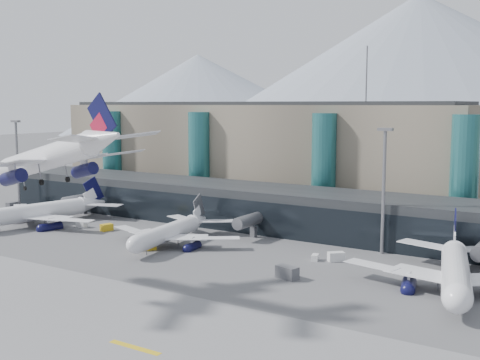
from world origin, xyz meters
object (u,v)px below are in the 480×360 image
object	(u,v)px
veh_a	(82,224)
veh_g	(315,257)
jet_parked_mid	(174,226)
lightmast_left	(17,158)
veh_h	(147,245)
veh_c	(287,272)
hero_jet	(58,149)
veh_d	(336,257)
veh_f	(12,205)
veh_b	(107,227)
jet_parked_right	(455,259)
jet_parked_left	(49,206)
lightmast_mid	(384,184)

from	to	relation	value
veh_a	veh_g	world-z (taller)	veh_a
veh_a	jet_parked_mid	bearing A→B (deg)	0.42
lightmast_left	veh_h	world-z (taller)	lightmast_left
lightmast_left	veh_c	bearing A→B (deg)	-12.77
veh_g	hero_jet	bearing A→B (deg)	-45.64
veh_d	veh_f	xyz separation A→B (m)	(-104.05, 4.68, 0.03)
veh_b	veh_d	size ratio (longest dim) A/B	0.91
veh_b	veh_h	bearing A→B (deg)	-98.13
lightmast_left	veh_d	world-z (taller)	lightmast_left
hero_jet	jet_parked_mid	distance (m)	42.63
jet_parked_mid	veh_a	world-z (taller)	jet_parked_mid
veh_g	veh_f	bearing A→B (deg)	-107.55
veh_c	veh_d	distance (m)	15.71
jet_parked_right	veh_f	xyz separation A→B (m)	(-127.38, 9.54, -3.79)
hero_jet	veh_a	xyz separation A→B (m)	(-37.32, 38.73, -22.52)
veh_c	veh_f	bearing A→B (deg)	-176.94
jet_parked_left	jet_parked_mid	world-z (taller)	jet_parked_left
veh_a	veh_b	bearing A→B (deg)	5.51
veh_h	jet_parked_left	bearing A→B (deg)	119.67
veh_c	veh_h	xyz separation A→B (m)	(-34.66, 2.79, -0.03)
lightmast_left	hero_jet	world-z (taller)	hero_jet
lightmast_mid	veh_d	world-z (taller)	lightmast_mid
veh_h	jet_parked_mid	bearing A→B (deg)	30.98
veh_a	veh_d	world-z (taller)	veh_d
hero_jet	veh_f	distance (m)	91.57
jet_parked_mid	hero_jet	bearing A→B (deg)	-177.42
lightmast_left	veh_g	distance (m)	102.29
veh_a	veh_h	xyz separation A→B (m)	(28.90, -9.07, 0.26)
veh_g	lightmast_left	bearing A→B (deg)	-109.19
veh_a	veh_f	size ratio (longest dim) A/B	0.88
veh_b	veh_c	bearing A→B (deg)	-86.24
veh_a	veh_h	distance (m)	30.29
jet_parked_mid	jet_parked_left	bearing A→B (deg)	81.56
veh_f	hero_jet	bearing A→B (deg)	-126.12
lightmast_mid	veh_f	xyz separation A→B (m)	(-109.51, -5.94, -13.50)
lightmast_mid	veh_g	size ratio (longest dim) A/B	12.24
veh_g	veh_h	xyz separation A→B (m)	(-33.56, -10.91, 0.46)
veh_d	veh_g	size ratio (longest dim) A/B	1.49
hero_jet	veh_d	bearing A→B (deg)	63.78
veh_c	veh_h	size ratio (longest dim) A/B	1.02
jet_parked_left	veh_c	world-z (taller)	jet_parked_left
lightmast_left	veh_c	size ratio (longest dim) A/B	6.46
veh_d	hero_jet	bearing A→B (deg)	-167.23
lightmast_mid	jet_parked_left	distance (m)	84.11
lightmast_left	veh_h	bearing A→B (deg)	-16.80
veh_a	veh_b	distance (m)	8.06
veh_f	veh_d	bearing A→B (deg)	-96.68
hero_jet	veh_g	distance (m)	52.87
jet_parked_mid	veh_g	bearing A→B (deg)	-92.38
jet_parked_mid	veh_f	world-z (taller)	jet_parked_mid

